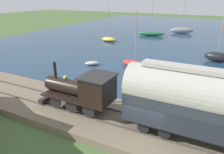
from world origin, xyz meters
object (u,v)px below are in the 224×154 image
at_px(steam_locomotive, 84,89).
at_px(rowboat_off_pier, 92,63).
at_px(rowboat_near_shore, 168,79).
at_px(sailboat_red, 135,63).
at_px(sailboat_yellow, 109,39).
at_px(passenger_coach, 214,106).
at_px(sailboat_gray, 182,30).
at_px(sailboat_green, 151,33).
at_px(sailboat_black, 217,57).

distance_m(steam_locomotive, rowboat_off_pier, 13.27).
distance_m(rowboat_near_shore, rowboat_off_pier, 10.49).
relative_size(steam_locomotive, sailboat_red, 0.84).
relative_size(sailboat_yellow, rowboat_near_shore, 2.56).
height_order(steam_locomotive, rowboat_off_pier, steam_locomotive).
relative_size(passenger_coach, sailboat_yellow, 1.50).
bearing_deg(sailboat_gray, passenger_coach, 173.44).
bearing_deg(passenger_coach, sailboat_red, 36.94).
xyz_separation_m(sailboat_gray, sailboat_green, (-6.64, 5.60, -0.19)).
distance_m(passenger_coach, sailboat_green, 39.60).
relative_size(sailboat_red, rowboat_near_shore, 2.60).
bearing_deg(sailboat_yellow, sailboat_green, -21.25).
bearing_deg(sailboat_gray, sailboat_black, -176.92).
relative_size(sailboat_gray, sailboat_green, 1.04).
relative_size(sailboat_black, sailboat_red, 0.93).
bearing_deg(sailboat_yellow, sailboat_gray, -25.82).
bearing_deg(sailboat_black, passenger_coach, -167.47).
bearing_deg(rowboat_near_shore, steam_locomotive, -150.29).
height_order(steam_locomotive, rowboat_near_shore, steam_locomotive).
bearing_deg(rowboat_near_shore, rowboat_off_pier, 134.82).
relative_size(sailboat_gray, sailboat_black, 1.25).
bearing_deg(passenger_coach, sailboat_black, 1.60).
xyz_separation_m(sailboat_black, sailboat_red, (-7.53, 9.42, -0.26)).
distance_m(steam_locomotive, passenger_coach, 8.87).
distance_m(sailboat_green, rowboat_near_shore, 28.06).
bearing_deg(sailboat_red, steam_locomotive, -155.59).
xyz_separation_m(sailboat_black, sailboat_green, (15.59, 14.76, -0.16)).
bearing_deg(rowboat_off_pier, sailboat_yellow, -16.00).
height_order(rowboat_near_shore, rowboat_off_pier, rowboat_off_pier).
relative_size(sailboat_red, rowboat_off_pier, 3.58).
bearing_deg(sailboat_yellow, rowboat_off_pier, -151.49).
relative_size(passenger_coach, sailboat_red, 1.47).
bearing_deg(sailboat_yellow, passenger_coach, -133.34).
bearing_deg(rowboat_near_shore, passenger_coach, -104.21).
bearing_deg(sailboat_black, sailboat_gray, 33.31).
height_order(sailboat_yellow, sailboat_red, sailboat_red).
xyz_separation_m(sailboat_red, rowboat_near_shore, (-2.94, -5.05, -0.30)).
height_order(sailboat_gray, sailboat_yellow, sailboat_gray).
bearing_deg(sailboat_red, sailboat_yellow, 59.05).
xyz_separation_m(sailboat_red, rowboat_off_pier, (-1.95, 5.39, -0.20)).
relative_size(sailboat_gray, sailboat_red, 1.16).
bearing_deg(sailboat_gray, sailboat_red, 160.18).
bearing_deg(sailboat_green, sailboat_black, -151.43).
bearing_deg(sailboat_green, steam_locomotive, 175.27).
relative_size(steam_locomotive, sailboat_gray, 0.73).
bearing_deg(sailboat_gray, rowboat_off_pier, 150.58).
height_order(passenger_coach, sailboat_green, sailboat_green).
distance_m(sailboat_black, rowboat_near_shore, 11.36).
distance_m(steam_locomotive, sailboat_yellow, 29.22).
bearing_deg(sailboat_green, passenger_coach, -172.02).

